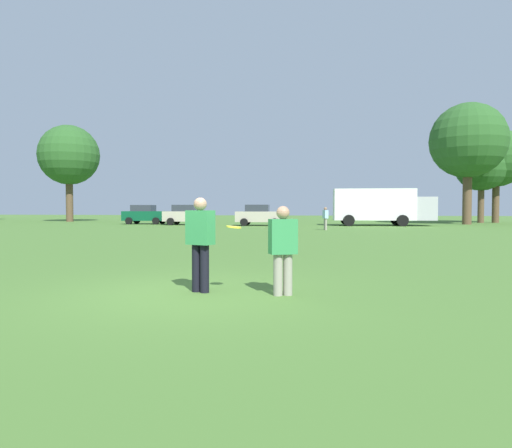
{
  "coord_description": "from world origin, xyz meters",
  "views": [
    {
      "loc": [
        2.6,
        -7.73,
        1.52
      ],
      "look_at": [
        0.93,
        1.66,
        1.19
      ],
      "focal_mm": 32.15,
      "sensor_mm": 36.0,
      "label": 1
    }
  ],
  "objects_px": {
    "player_thrower": "(200,239)",
    "player_defender": "(283,246)",
    "traffic_cone": "(198,240)",
    "parked_car_mid_left": "(187,215)",
    "parked_car_near_left": "(145,214)",
    "parked_car_center": "(260,215)",
    "bystander_sideline_watcher": "(325,217)",
    "box_truck": "(381,205)",
    "frisbee": "(234,227)"
  },
  "relations": [
    {
      "from": "frisbee",
      "to": "parked_car_near_left",
      "type": "height_order",
      "value": "parked_car_near_left"
    },
    {
      "from": "parked_car_center",
      "to": "player_defender",
      "type": "bearing_deg",
      "value": -79.63
    },
    {
      "from": "player_thrower",
      "to": "bystander_sideline_watcher",
      "type": "xyz_separation_m",
      "value": [
        1.61,
        24.15,
        -0.07
      ]
    },
    {
      "from": "traffic_cone",
      "to": "bystander_sideline_watcher",
      "type": "relative_size",
      "value": 0.3
    },
    {
      "from": "player_defender",
      "to": "parked_car_mid_left",
      "type": "xyz_separation_m",
      "value": [
        -12.5,
        31.81,
        0.05
      ]
    },
    {
      "from": "frisbee",
      "to": "box_truck",
      "type": "distance_m",
      "value": 33.48
    },
    {
      "from": "frisbee",
      "to": "parked_car_center",
      "type": "xyz_separation_m",
      "value": [
        -4.85,
        31.26,
        -0.26
      ]
    },
    {
      "from": "parked_car_near_left",
      "to": "parked_car_center",
      "type": "bearing_deg",
      "value": -9.99
    },
    {
      "from": "player_thrower",
      "to": "parked_car_center",
      "type": "distance_m",
      "value": 31.54
    },
    {
      "from": "player_thrower",
      "to": "frisbee",
      "type": "height_order",
      "value": "player_thrower"
    },
    {
      "from": "frisbee",
      "to": "bystander_sideline_watcher",
      "type": "distance_m",
      "value": 24.18
    },
    {
      "from": "player_defender",
      "to": "parked_car_near_left",
      "type": "bearing_deg",
      "value": 117.25
    },
    {
      "from": "parked_car_mid_left",
      "to": "bystander_sideline_watcher",
      "type": "bearing_deg",
      "value": -31.14
    },
    {
      "from": "player_defender",
      "to": "bystander_sideline_watcher",
      "type": "xyz_separation_m",
      "value": [
        0.1,
        24.2,
        0.03
      ]
    },
    {
      "from": "player_thrower",
      "to": "player_defender",
      "type": "bearing_deg",
      "value": -1.81
    },
    {
      "from": "player_defender",
      "to": "bystander_sideline_watcher",
      "type": "bearing_deg",
      "value": 89.75
    },
    {
      "from": "parked_car_near_left",
      "to": "frisbee",
      "type": "bearing_deg",
      "value": -63.94
    },
    {
      "from": "traffic_cone",
      "to": "parked_car_near_left",
      "type": "bearing_deg",
      "value": 118.08
    },
    {
      "from": "parked_car_mid_left",
      "to": "parked_car_center",
      "type": "relative_size",
      "value": 1.0
    },
    {
      "from": "bystander_sideline_watcher",
      "to": "box_truck",
      "type": "bearing_deg",
      "value": 63.02
    },
    {
      "from": "player_thrower",
      "to": "traffic_cone",
      "type": "distance_m",
      "value": 10.21
    },
    {
      "from": "player_thrower",
      "to": "frisbee",
      "type": "distance_m",
      "value": 0.66
    },
    {
      "from": "traffic_cone",
      "to": "parked_car_center",
      "type": "relative_size",
      "value": 0.11
    },
    {
      "from": "player_thrower",
      "to": "player_defender",
      "type": "relative_size",
      "value": 1.1
    },
    {
      "from": "parked_car_near_left",
      "to": "bystander_sideline_watcher",
      "type": "distance_m",
      "value": 19.52
    },
    {
      "from": "player_defender",
      "to": "box_truck",
      "type": "relative_size",
      "value": 0.18
    },
    {
      "from": "frisbee",
      "to": "box_truck",
      "type": "bearing_deg",
      "value": 80.55
    },
    {
      "from": "parked_car_mid_left",
      "to": "bystander_sideline_watcher",
      "type": "height_order",
      "value": "parked_car_mid_left"
    },
    {
      "from": "player_defender",
      "to": "parked_car_near_left",
      "type": "xyz_separation_m",
      "value": [
        -17.16,
        33.31,
        0.05
      ]
    },
    {
      "from": "frisbee",
      "to": "box_truck",
      "type": "xyz_separation_m",
      "value": [
        5.5,
        33.02,
        0.57
      ]
    },
    {
      "from": "traffic_cone",
      "to": "box_truck",
      "type": "bearing_deg",
      "value": 68.45
    },
    {
      "from": "frisbee",
      "to": "traffic_cone",
      "type": "relative_size",
      "value": 0.56
    },
    {
      "from": "player_thrower",
      "to": "parked_car_center",
      "type": "height_order",
      "value": "parked_car_center"
    },
    {
      "from": "frisbee",
      "to": "traffic_cone",
      "type": "xyz_separation_m",
      "value": [
        -3.71,
        9.72,
        -0.96
      ]
    },
    {
      "from": "parked_car_near_left",
      "to": "parked_car_mid_left",
      "type": "height_order",
      "value": "same"
    },
    {
      "from": "box_truck",
      "to": "bystander_sideline_watcher",
      "type": "distance_m",
      "value": 9.98
    },
    {
      "from": "parked_car_near_left",
      "to": "box_truck",
      "type": "height_order",
      "value": "box_truck"
    },
    {
      "from": "traffic_cone",
      "to": "parked_car_center",
      "type": "distance_m",
      "value": 21.59
    },
    {
      "from": "player_defender",
      "to": "frisbee",
      "type": "relative_size",
      "value": 5.74
    },
    {
      "from": "parked_car_mid_left",
      "to": "traffic_cone",
      "type": "bearing_deg",
      "value": -70.26
    },
    {
      "from": "player_defender",
      "to": "parked_car_mid_left",
      "type": "bearing_deg",
      "value": 111.45
    },
    {
      "from": "frisbee",
      "to": "parked_car_near_left",
      "type": "distance_m",
      "value": 37.04
    },
    {
      "from": "parked_car_near_left",
      "to": "box_truck",
      "type": "bearing_deg",
      "value": -0.68
    },
    {
      "from": "parked_car_center",
      "to": "box_truck",
      "type": "relative_size",
      "value": 0.5
    },
    {
      "from": "player_thrower",
      "to": "parked_car_near_left",
      "type": "bearing_deg",
      "value": 115.2
    },
    {
      "from": "player_defender",
      "to": "box_truck",
      "type": "height_order",
      "value": "box_truck"
    },
    {
      "from": "bystander_sideline_watcher",
      "to": "traffic_cone",
      "type": "bearing_deg",
      "value": -108.0
    },
    {
      "from": "parked_car_center",
      "to": "box_truck",
      "type": "xyz_separation_m",
      "value": [
        10.34,
        1.76,
        0.83
      ]
    },
    {
      "from": "frisbee",
      "to": "parked_car_center",
      "type": "relative_size",
      "value": 0.06
    },
    {
      "from": "player_thrower",
      "to": "traffic_cone",
      "type": "relative_size",
      "value": 3.56
    }
  ]
}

